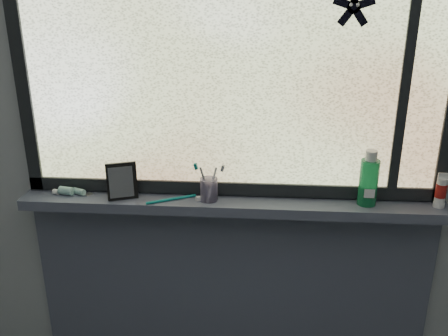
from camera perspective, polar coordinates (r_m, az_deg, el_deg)
wall_back at (r=1.88m, az=1.03°, el=3.63°), size 3.00×0.01×2.50m
windowsill at (r=1.91m, az=0.85°, el=-4.24°), size 1.62×0.14×0.04m
sill_apron at (r=2.22m, az=0.87°, el=-15.58°), size 1.62×0.02×0.98m
window_pane at (r=1.80m, az=1.05°, el=11.95°), size 1.50×0.01×1.00m
frame_bottom at (r=1.93m, az=0.95°, el=-2.29°), size 1.60×0.03×0.05m
frame_left at (r=1.99m, az=-22.28°, el=11.34°), size 0.05×0.03×1.10m
frame_mullion at (r=1.86m, az=20.22°, el=11.00°), size 0.03×0.03×1.00m
starfish_sticker at (r=1.79m, az=14.61°, el=17.40°), size 0.15×0.02×0.15m
vanity_mirror at (r=1.92m, az=-11.60°, el=-1.48°), size 0.13×0.09×0.14m
toothpaste_tube at (r=2.02m, az=-17.06°, el=-2.52°), size 0.18×0.09×0.03m
toothbrush_cup at (r=1.88m, az=-1.74°, el=-2.46°), size 0.07×0.07×0.09m
toothbrush_lying at (r=1.90m, az=-6.05°, el=-3.49°), size 0.23×0.13×0.02m
mouthwash_bottle at (r=1.90m, az=16.24°, el=-1.09°), size 0.09×0.09×0.17m
cream_tube at (r=1.98m, az=23.58°, el=-2.21°), size 0.04×0.04×0.10m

